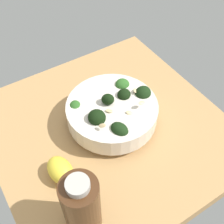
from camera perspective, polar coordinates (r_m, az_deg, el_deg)
name	(u,v)px	position (r cm, az deg, el deg)	size (l,w,h in cm)	color
ground_plane	(108,131)	(76.83, -0.76, -3.83)	(57.79, 57.79, 4.05)	tan
bowl_of_broccoli	(112,111)	(72.90, 0.07, 0.16)	(22.80, 23.27, 9.78)	silver
lemon_wedge	(60,170)	(66.43, -10.08, -11.18)	(7.63, 5.13, 4.75)	yellow
bottle_tall	(82,205)	(56.29, -5.98, -17.73)	(7.13, 7.13, 16.55)	#472814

